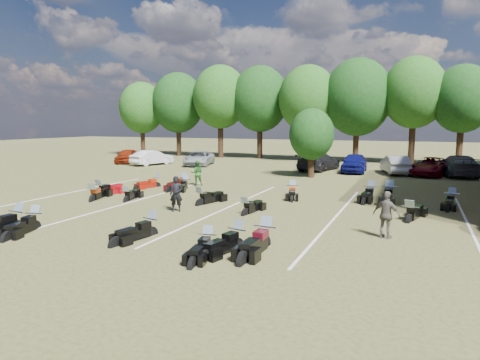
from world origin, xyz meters
The scene contains 34 objects.
ground centered at (0.00, 0.00, 0.00)m, with size 160.00×160.00×0.00m, color brown.
car_0 centered at (-21.11, 19.42, 0.68)m, with size 1.61×3.99×1.36m, color maroon.
car_1 centered at (-17.70, 18.63, 0.69)m, with size 1.45×4.16×1.37m, color silver.
car_2 centered at (-13.50, 19.98, 0.66)m, with size 2.18×4.72×1.31m, color #979BA0.
car_3 centered at (-2.45, 20.14, 0.74)m, with size 2.07×5.10×1.48m, color black.
car_4 centered at (0.46, 19.84, 0.76)m, with size 1.79×4.44×1.51m, color #0C0E55.
car_5 centered at (3.50, 20.06, 0.71)m, with size 1.51×4.32×1.42m, color #A3A49F.
car_6 centered at (6.00, 19.92, 0.68)m, with size 2.25×4.88×1.36m, color #5C050E.
car_7 centered at (7.86, 20.37, 0.78)m, with size 2.18×5.35×1.55m, color #3C3B41.
person_black centered at (-4.75, 1.44, 0.79)m, with size 0.58×0.38×1.59m, color black.
person_green centered at (-7.67, 8.78, 0.79)m, with size 0.77×0.60×1.58m, color #295E23.
person_grey centered at (4.17, 0.35, 0.82)m, with size 0.96×0.40×1.64m, color #4F4B44.
motorcycle_0 centered at (-7.99, -3.33, 0.00)m, with size 0.70×2.20×1.23m, color black, non-canonical shape.
motorcycle_1 centered at (-8.50, -3.65, 0.00)m, with size 0.79×2.47×1.38m, color black, non-canonical shape.
motorcycle_2 centered at (-3.48, -2.44, 0.00)m, with size 0.69×2.18×1.21m, color black, non-canonical shape.
motorcycle_3 centered at (-0.09, -2.66, 0.00)m, with size 0.70×2.21×1.23m, color black, non-canonical shape.
motorcycle_4 centered at (-0.77, -3.38, 0.00)m, with size 0.64×2.00×1.12m, color black, non-canonical shape.
motorcycle_5 centered at (0.70, -2.24, 0.00)m, with size 0.78×2.45×1.37m, color black, non-canonical shape.
motorcycle_7 centered at (-10.44, 3.08, 0.00)m, with size 0.76×2.38×1.33m, color maroon, non-canonical shape.
motorcycle_8 centered at (-9.98, 2.01, 0.00)m, with size 0.74×2.32×1.29m, color black, non-canonical shape.
motorcycle_9 centered at (-8.33, 2.56, 0.00)m, with size 0.63×1.99×1.11m, color black, non-canonical shape.
motorcycle_10 centered at (-4.45, 3.16, 0.00)m, with size 0.71×2.24×1.25m, color black, non-canonical shape.
motorcycle_11 centered at (-1.65, 1.95, 0.00)m, with size 0.65×2.03×1.13m, color black, non-canonical shape.
motorcycle_12 centered at (4.88, 3.26, 0.00)m, with size 0.72×2.26×1.26m, color black, non-canonical shape.
motorcycle_14 centered at (-7.98, 7.56, 0.00)m, with size 0.73×2.30×1.28m, color #3D0809, non-canonical shape.
motorcycle_15 centered at (-9.69, 7.30, 0.00)m, with size 0.65×2.04×1.13m, color maroon, non-canonical shape.
motorcycle_16 centered at (-7.64, 7.28, 0.00)m, with size 0.65×2.05×1.14m, color black, non-canonical shape.
motorcycle_17 centered at (-1.05, 7.25, 0.00)m, with size 0.68×2.14×1.19m, color black, non-canonical shape.
motorcycle_18 centered at (2.90, 8.07, 0.00)m, with size 0.74×2.34×1.30m, color black, non-canonical shape.
motorcycle_19 centered at (3.81, 8.06, 0.00)m, with size 0.81×2.53×1.41m, color black, non-canonical shape.
motorcycle_20 centered at (6.65, 7.63, 0.00)m, with size 0.68×2.15×1.20m, color black, non-canonical shape.
tree_line centered at (-1.00, 29.00, 6.31)m, with size 56.00×6.00×9.79m.
young_tree_midfield centered at (-2.00, 15.50, 3.09)m, with size 3.20×3.20×4.70m.
parking_lines centered at (-3.00, 3.00, 0.01)m, with size 20.10×14.00×0.01m.
Camera 1 is at (5.04, -14.73, 3.95)m, focal length 32.00 mm.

